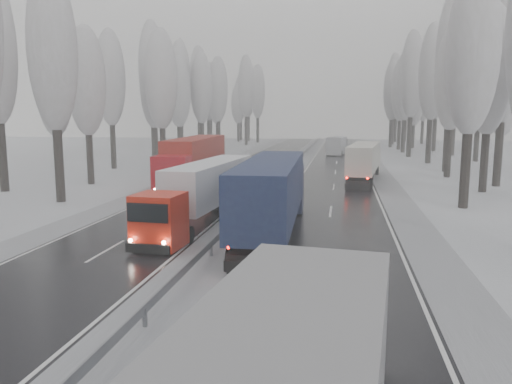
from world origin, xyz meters
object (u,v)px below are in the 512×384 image
(truck_red_white, at_px, (205,188))
(truck_red_red, at_px, (194,159))
(truck_blue_box, at_px, (273,191))
(box_truck_distant, at_px, (337,146))
(truck_cream_box, at_px, (365,159))

(truck_red_white, height_order, truck_red_red, truck_red_red)
(truck_blue_box, relative_size, truck_red_white, 1.17)
(truck_blue_box, height_order, box_truck_distant, truck_blue_box)
(truck_red_white, xyz_separation_m, truck_red_red, (-5.14, 14.56, 0.49))
(box_truck_distant, relative_size, truck_red_red, 0.48)
(truck_cream_box, height_order, truck_red_red, truck_red_red)
(truck_blue_box, distance_m, truck_red_white, 5.42)
(truck_red_white, bearing_deg, box_truck_distant, 86.43)
(truck_cream_box, xyz_separation_m, truck_red_white, (-10.48, -21.35, -0.08))
(box_truck_distant, distance_m, truck_red_white, 55.16)
(box_truck_distant, height_order, truck_red_red, truck_red_red)
(truck_blue_box, relative_size, truck_red_red, 0.95)
(truck_blue_box, height_order, truck_red_red, truck_red_red)
(truck_cream_box, distance_m, truck_red_white, 23.78)
(truck_cream_box, distance_m, box_truck_distant, 33.45)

